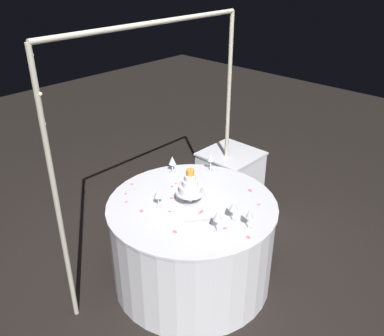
# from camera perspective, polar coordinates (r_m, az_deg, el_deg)

# --- Properties ---
(ground_plane) EXTENTS (12.00, 12.00, 0.00)m
(ground_plane) POSITION_cam_1_polar(r_m,az_deg,el_deg) (3.65, -0.00, -14.85)
(ground_plane) COLOR black
(decorative_arch) EXTENTS (1.83, 0.05, 2.05)m
(decorative_arch) POSITION_cam_1_polar(r_m,az_deg,el_deg) (3.17, -5.07, 6.56)
(decorative_arch) COLOR #B7B29E
(decorative_arch) RESTS_ON ground
(main_table) EXTENTS (1.32, 1.32, 0.75)m
(main_table) POSITION_cam_1_polar(r_m,az_deg,el_deg) (3.41, -0.00, -10.21)
(main_table) COLOR white
(main_table) RESTS_ON ground
(side_table) EXTENTS (0.53, 0.53, 0.71)m
(side_table) POSITION_cam_1_polar(r_m,az_deg,el_deg) (4.25, 5.21, -2.24)
(side_table) COLOR white
(side_table) RESTS_ON ground
(tiered_cake) EXTENTS (0.22, 0.22, 0.30)m
(tiered_cake) POSITION_cam_1_polar(r_m,az_deg,el_deg) (3.11, -0.25, -2.60)
(tiered_cake) COLOR silver
(tiered_cake) RESTS_ON main_table
(wine_glass_0) EXTENTS (0.07, 0.07, 0.17)m
(wine_glass_0) POSITION_cam_1_polar(r_m,az_deg,el_deg) (2.94, 5.75, -5.32)
(wine_glass_0) COLOR silver
(wine_glass_0) RESTS_ON main_table
(wine_glass_1) EXTENTS (0.06, 0.06, 0.15)m
(wine_glass_1) POSITION_cam_1_polar(r_m,az_deg,el_deg) (3.58, -2.73, 0.98)
(wine_glass_1) COLOR silver
(wine_glass_1) RESTS_ON main_table
(wine_glass_2) EXTENTS (0.07, 0.07, 0.15)m
(wine_glass_2) POSITION_cam_1_polar(r_m,az_deg,el_deg) (3.11, -4.68, -3.62)
(wine_glass_2) COLOR silver
(wine_glass_2) RESTS_ON main_table
(wine_glass_3) EXTENTS (0.07, 0.07, 0.17)m
(wine_glass_3) POSITION_cam_1_polar(r_m,az_deg,el_deg) (2.83, 3.57, -6.67)
(wine_glass_3) COLOR silver
(wine_glass_3) RESTS_ON main_table
(wine_glass_4) EXTENTS (0.06, 0.06, 0.15)m
(wine_glass_4) POSITION_cam_1_polar(r_m,az_deg,el_deg) (3.35, 0.05, -1.00)
(wine_glass_4) COLOR silver
(wine_glass_4) RESTS_ON main_table
(wine_glass_5) EXTENTS (0.06, 0.06, 0.16)m
(wine_glass_5) POSITION_cam_1_polar(r_m,az_deg,el_deg) (3.60, 2.59, 1.26)
(wine_glass_5) COLOR silver
(wine_glass_5) RESTS_ON main_table
(wine_glass_6) EXTENTS (0.06, 0.06, 0.16)m
(wine_glass_6) POSITION_cam_1_polar(r_m,az_deg,el_deg) (2.89, 7.93, -6.35)
(wine_glass_6) COLOR silver
(wine_glass_6) RESTS_ON main_table
(cake_knife) EXTENTS (0.24, 0.20, 0.01)m
(cake_knife) POSITION_cam_1_polar(r_m,az_deg,el_deg) (3.00, 2.22, -7.18)
(cake_knife) COLOR silver
(cake_knife) RESTS_ON main_table
(rose_petal_0) EXTENTS (0.03, 0.04, 0.00)m
(rose_petal_0) POSITION_cam_1_polar(r_m,az_deg,el_deg) (2.87, 7.78, -9.45)
(rose_petal_0) COLOR #EA6B84
(rose_petal_0) RESTS_ON main_table
(rose_petal_1) EXTENTS (0.03, 0.04, 0.00)m
(rose_petal_1) POSITION_cam_1_polar(r_m,az_deg,el_deg) (2.89, -2.39, -8.77)
(rose_petal_1) COLOR #EA6B84
(rose_petal_1) RESTS_ON main_table
(rose_petal_2) EXTENTS (0.03, 0.03, 0.00)m
(rose_petal_2) POSITION_cam_1_polar(r_m,az_deg,el_deg) (3.26, -2.31, -4.07)
(rose_petal_2) COLOR #EA6B84
(rose_petal_2) RESTS_ON main_table
(rose_petal_3) EXTENTS (0.03, 0.03, 0.00)m
(rose_petal_3) POSITION_cam_1_polar(r_m,az_deg,el_deg) (3.30, 1.25, -3.68)
(rose_petal_3) COLOR #EA6B84
(rose_petal_3) RESTS_ON main_table
(rose_petal_4) EXTENTS (0.03, 0.03, 0.00)m
(rose_petal_4) POSITION_cam_1_polar(r_m,az_deg,el_deg) (3.40, 7.91, -2.97)
(rose_petal_4) COLOR #EA6B84
(rose_petal_4) RESTS_ON main_table
(rose_petal_5) EXTENTS (0.03, 0.02, 0.00)m
(rose_petal_5) POSITION_cam_1_polar(r_m,az_deg,el_deg) (3.08, 1.09, -6.22)
(rose_petal_5) COLOR #EA6B84
(rose_petal_5) RESTS_ON main_table
(rose_petal_6) EXTENTS (0.03, 0.04, 0.00)m
(rose_petal_6) POSITION_cam_1_polar(r_m,az_deg,el_deg) (3.38, 8.05, -3.14)
(rose_petal_6) COLOR #EA6B84
(rose_petal_6) RESTS_ON main_table
(rose_petal_7) EXTENTS (0.03, 0.04, 0.00)m
(rose_petal_7) POSITION_cam_1_polar(r_m,az_deg,el_deg) (3.48, -8.32, -2.21)
(rose_petal_7) COLOR #EA6B84
(rose_petal_7) RESTS_ON main_table
(rose_petal_8) EXTENTS (0.03, 0.02, 0.00)m
(rose_petal_8) POSITION_cam_1_polar(r_m,az_deg,el_deg) (3.25, -9.04, -4.65)
(rose_petal_8) COLOR #EA6B84
(rose_petal_8) RESTS_ON main_table
(rose_petal_9) EXTENTS (0.04, 0.03, 0.00)m
(rose_petal_9) POSITION_cam_1_polar(r_m,az_deg,el_deg) (2.93, 4.54, -8.28)
(rose_petal_9) COLOR #EA6B84
(rose_petal_9) RESTS_ON main_table
(rose_petal_10) EXTENTS (0.03, 0.03, 0.00)m
(rose_petal_10) POSITION_cam_1_polar(r_m,az_deg,el_deg) (2.98, 2.50, -7.55)
(rose_petal_10) COLOR #EA6B84
(rose_petal_10) RESTS_ON main_table
(rose_petal_11) EXTENTS (0.03, 0.04, 0.00)m
(rose_petal_11) POSITION_cam_1_polar(r_m,az_deg,el_deg) (3.26, -2.86, -4.17)
(rose_petal_11) COLOR #EA6B84
(rose_petal_11) RESTS_ON main_table
(rose_petal_12) EXTENTS (0.04, 0.05, 0.00)m
(rose_petal_12) POSITION_cam_1_polar(r_m,az_deg,el_deg) (3.12, -6.99, -5.91)
(rose_petal_12) COLOR #EA6B84
(rose_petal_12) RESTS_ON main_table
(rose_petal_13) EXTENTS (0.03, 0.03, 0.00)m
(rose_petal_13) POSITION_cam_1_polar(r_m,az_deg,el_deg) (3.35, -9.15, -3.53)
(rose_petal_13) COLOR #EA6B84
(rose_petal_13) RESTS_ON main_table
(rose_petal_14) EXTENTS (0.03, 0.03, 0.00)m
(rose_petal_14) POSITION_cam_1_polar(r_m,az_deg,el_deg) (3.22, 9.16, -4.98)
(rose_petal_14) COLOR #EA6B84
(rose_petal_14) RESTS_ON main_table
(rose_petal_15) EXTENTS (0.03, 0.03, 0.00)m
(rose_petal_15) POSITION_cam_1_polar(r_m,az_deg,el_deg) (3.45, -2.24, -2.15)
(rose_petal_15) COLOR #EA6B84
(rose_petal_15) RESTS_ON main_table
(rose_petal_16) EXTENTS (0.03, 0.03, 0.00)m
(rose_petal_16) POSITION_cam_1_polar(r_m,az_deg,el_deg) (3.10, -3.12, -6.00)
(rose_petal_16) COLOR #EA6B84
(rose_petal_16) RESTS_ON main_table
(rose_petal_17) EXTENTS (0.04, 0.04, 0.00)m
(rose_petal_17) POSITION_cam_1_polar(r_m,az_deg,el_deg) (3.10, 1.33, -5.99)
(rose_petal_17) COLOR #EA6B84
(rose_petal_17) RESTS_ON main_table
(rose_petal_18) EXTENTS (0.04, 0.05, 0.00)m
(rose_petal_18) POSITION_cam_1_polar(r_m,az_deg,el_deg) (3.29, -1.13, -3.74)
(rose_petal_18) COLOR #EA6B84
(rose_petal_18) RESTS_ON main_table
(rose_petal_19) EXTENTS (0.03, 0.04, 0.00)m
(rose_petal_19) POSITION_cam_1_polar(r_m,az_deg,el_deg) (3.35, 1.03, -3.17)
(rose_petal_19) COLOR #EA6B84
(rose_petal_19) RESTS_ON main_table
(rose_petal_20) EXTENTS (0.03, 0.03, 0.00)m
(rose_petal_20) POSITION_cam_1_polar(r_m,az_deg,el_deg) (3.41, -2.77, -2.59)
(rose_petal_20) COLOR #EA6B84
(rose_petal_20) RESTS_ON main_table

